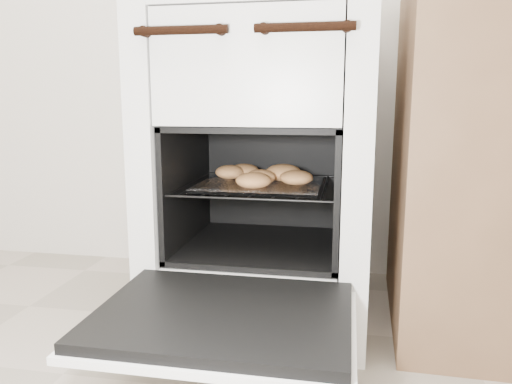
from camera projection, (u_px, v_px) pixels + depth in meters
stove at (265, 167)px, 1.50m from camera, size 0.61×0.68×0.94m
oven_door at (224, 318)px, 1.05m from camera, size 0.55×0.43×0.04m
oven_rack at (261, 185)px, 1.45m from camera, size 0.44×0.43×0.01m
foil_sheet at (260, 184)px, 1.43m from camera, size 0.35×0.31×0.01m
baked_rolls at (263, 175)px, 1.44m from camera, size 0.33×0.30×0.05m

